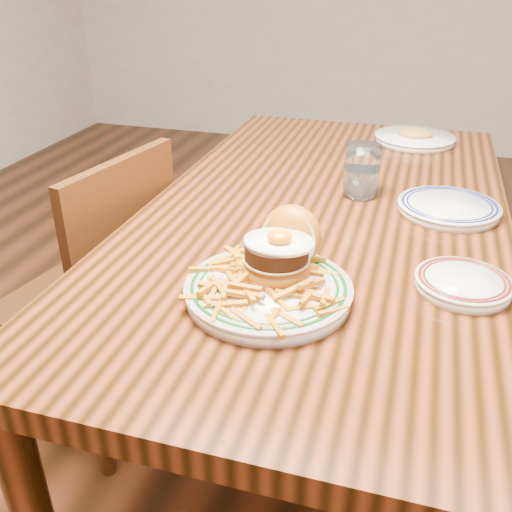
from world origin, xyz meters
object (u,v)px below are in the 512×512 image
(chair_left, at_px, (100,294))
(table, at_px, (324,240))
(main_plate, at_px, (272,275))
(side_plate, at_px, (463,283))

(chair_left, bearing_deg, table, 20.89)
(main_plate, relative_size, side_plate, 1.80)
(side_plate, bearing_deg, main_plate, -169.89)
(chair_left, bearing_deg, side_plate, -1.77)
(table, xyz_separation_m, side_plate, (0.31, -0.30, 0.10))
(table, xyz_separation_m, chair_left, (-0.59, -0.11, -0.20))
(chair_left, distance_m, side_plate, 0.97)
(table, xyz_separation_m, main_plate, (-0.02, -0.42, 0.13))
(table, relative_size, chair_left, 1.85)
(chair_left, distance_m, main_plate, 0.73)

